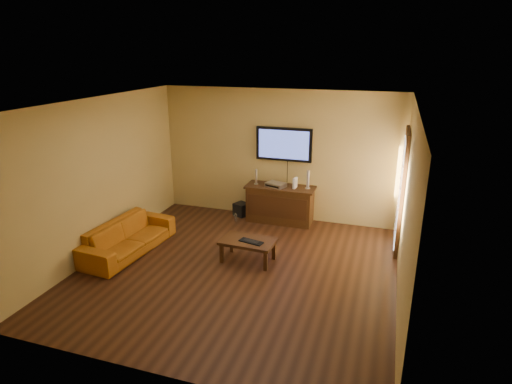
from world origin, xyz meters
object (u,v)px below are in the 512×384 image
at_px(coffee_table, 248,243).
at_px(sofa, 128,232).
at_px(television, 284,144).
at_px(bottle, 236,218).
at_px(av_receiver, 276,185).
at_px(game_console, 295,183).
at_px(subwoofer, 241,209).
at_px(speaker_left, 256,177).
at_px(speaker_right, 308,180).
at_px(keyboard, 251,242).
at_px(media_console, 280,204).

bearing_deg(coffee_table, sofa, -171.74).
bearing_deg(television, bottle, -149.29).
xyz_separation_m(coffee_table, av_receiver, (-0.02, 1.82, 0.48)).
xyz_separation_m(game_console, subwoofer, (-1.19, 0.09, -0.74)).
height_order(speaker_left, game_console, speaker_left).
relative_size(sofa, game_console, 8.80).
height_order(television, speaker_right, television).
height_order(speaker_left, subwoofer, speaker_left).
height_order(bottle, keyboard, keyboard).
bearing_deg(speaker_left, media_console, 0.20).
height_order(media_console, speaker_right, speaker_right).
bearing_deg(keyboard, coffee_table, 142.96).
relative_size(subwoofer, keyboard, 0.64).
bearing_deg(sofa, subwoofer, -25.44).
height_order(sofa, game_console, game_console).
relative_size(television, coffee_table, 1.24).
bearing_deg(speaker_right, coffee_table, -108.09).
bearing_deg(subwoofer, keyboard, -42.24).
height_order(coffee_table, av_receiver, av_receiver).
bearing_deg(bottle, coffee_table, -62.67).
height_order(coffee_table, speaker_right, speaker_right).
bearing_deg(media_console, speaker_left, -179.80).
relative_size(sofa, keyboard, 4.40).
distance_m(sofa, av_receiver, 3.04).
xyz_separation_m(speaker_right, keyboard, (-0.55, -1.96, -0.55)).
height_order(speaker_left, speaker_right, speaker_right).
distance_m(bottle, keyboard, 1.88).
distance_m(television, av_receiver, 0.84).
distance_m(speaker_left, game_console, 0.83).
bearing_deg(game_console, bottle, -156.89).
relative_size(television, sofa, 0.61).
bearing_deg(speaker_left, television, 23.94).
bearing_deg(bottle, media_console, 18.40).
bearing_deg(coffee_table, subwoofer, 112.89).
xyz_separation_m(media_console, keyboard, (0.01, -1.92, 0.01)).
xyz_separation_m(sofa, speaker_right, (2.77, 2.21, 0.57)).
bearing_deg(television, subwoofer, -170.17).
relative_size(av_receiver, keyboard, 0.88).
bearing_deg(game_console, subwoofer, -174.38).
bearing_deg(sofa, coffee_table, -76.68).
bearing_deg(media_console, subwoofer, 175.07).
height_order(sofa, bottle, sofa).
distance_m(sofa, game_console, 3.36).
relative_size(television, subwoofer, 4.22).
xyz_separation_m(av_receiver, keyboard, (0.10, -1.87, -0.42)).
bearing_deg(speaker_right, sofa, -141.34).
distance_m(game_console, keyboard, 1.99).
distance_m(coffee_table, game_console, 1.97).
xyz_separation_m(speaker_right, bottle, (-1.43, -0.33, -0.86)).
bearing_deg(bottle, sofa, -125.27).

